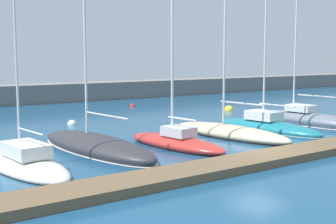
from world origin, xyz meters
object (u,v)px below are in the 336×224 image
at_px(sailboat_charcoal_second, 96,145).
at_px(sailboat_red_third, 176,140).
at_px(sailboat_teal_fifth, 267,126).
at_px(sailboat_sand_fourth, 229,131).
at_px(sailboat_slate_sixth, 305,119).
at_px(mooring_buoy_yellow, 229,110).
at_px(mooring_buoy_white, 72,124).
at_px(sailboat_ivory_nearest, 25,164).
at_px(mooring_buoy_red, 132,106).

bearing_deg(sailboat_charcoal_second, sailboat_red_third, -117.08).
bearing_deg(sailboat_teal_fifth, sailboat_red_third, 94.61).
xyz_separation_m(sailboat_red_third, sailboat_sand_fourth, (4.67, 0.80, -0.05)).
distance_m(sailboat_slate_sixth, mooring_buoy_yellow, 9.76).
distance_m(sailboat_charcoal_second, sailboat_slate_sixth, 16.69).
height_order(sailboat_red_third, mooring_buoy_white, sailboat_red_third).
relative_size(sailboat_ivory_nearest, mooring_buoy_white, 18.26).
bearing_deg(mooring_buoy_white, sailboat_red_third, -84.10).
bearing_deg(sailboat_ivory_nearest, sailboat_red_third, -95.25).
distance_m(sailboat_ivory_nearest, sailboat_charcoal_second, 4.52).
height_order(sailboat_sand_fourth, mooring_buoy_yellow, sailboat_sand_fourth).
bearing_deg(sailboat_sand_fourth, mooring_buoy_white, 23.44).
bearing_deg(sailboat_charcoal_second, sailboat_sand_fourth, -100.48).
relative_size(sailboat_ivory_nearest, sailboat_sand_fourth, 0.75).
height_order(sailboat_sand_fourth, sailboat_teal_fifth, sailboat_teal_fifth).
xyz_separation_m(sailboat_ivory_nearest, sailboat_charcoal_second, (4.23, 1.60, 0.08)).
relative_size(sailboat_slate_sixth, mooring_buoy_red, 28.68).
bearing_deg(sailboat_ivory_nearest, sailboat_teal_fifth, -91.34).
height_order(mooring_buoy_red, mooring_buoy_yellow, mooring_buoy_yellow).
relative_size(mooring_buoy_red, mooring_buoy_white, 0.80).
bearing_deg(sailboat_sand_fourth, mooring_buoy_red, -18.60).
bearing_deg(sailboat_teal_fifth, mooring_buoy_red, -4.23).
distance_m(sailboat_slate_sixth, mooring_buoy_red, 18.12).
relative_size(sailboat_charcoal_second, sailboat_sand_fourth, 1.13).
xyz_separation_m(sailboat_teal_fifth, sailboat_slate_sixth, (4.32, 0.25, 0.12)).
bearing_deg(sailboat_slate_sixth, sailboat_charcoal_second, 87.01).
height_order(sailboat_charcoal_second, mooring_buoy_yellow, sailboat_charcoal_second).
xyz_separation_m(sailboat_sand_fourth, sailboat_slate_sixth, (8.02, 0.58, 0.09)).
height_order(mooring_buoy_red, mooring_buoy_white, mooring_buoy_white).
bearing_deg(sailboat_sand_fourth, sailboat_teal_fifth, -90.93).
xyz_separation_m(sailboat_sand_fourth, sailboat_teal_fifth, (3.70, 0.33, -0.03)).
bearing_deg(sailboat_sand_fourth, sailboat_slate_sixth, -91.90).
relative_size(sailboat_ivory_nearest, mooring_buoy_yellow, 13.68).
relative_size(sailboat_sand_fourth, sailboat_teal_fifth, 0.98).
relative_size(sailboat_charcoal_second, mooring_buoy_red, 34.25).
bearing_deg(sailboat_teal_fifth, sailboat_ivory_nearest, 90.80).
distance_m(sailboat_ivory_nearest, sailboat_slate_sixth, 20.96).
bearing_deg(sailboat_charcoal_second, sailboat_slate_sixth, -95.91).
bearing_deg(mooring_buoy_red, sailboat_ivory_nearest, -131.69).
height_order(sailboat_ivory_nearest, sailboat_red_third, sailboat_red_third).
distance_m(sailboat_slate_sixth, mooring_buoy_white, 16.92).
relative_size(sailboat_ivory_nearest, sailboat_slate_sixth, 0.80).
xyz_separation_m(sailboat_ivory_nearest, sailboat_red_third, (8.22, -0.01, 0.16)).
bearing_deg(mooring_buoy_red, sailboat_teal_fifth, -91.18).
bearing_deg(mooring_buoy_red, sailboat_charcoal_second, -126.14).
distance_m(sailboat_sand_fourth, sailboat_teal_fifth, 3.72).
bearing_deg(sailboat_charcoal_second, sailboat_ivory_nearest, 105.69).
xyz_separation_m(sailboat_charcoal_second, mooring_buoy_yellow, (18.20, 9.40, -0.29)).
bearing_deg(mooring_buoy_white, sailboat_charcoal_second, -106.69).
bearing_deg(sailboat_teal_fifth, sailboat_sand_fourth, 92.05).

